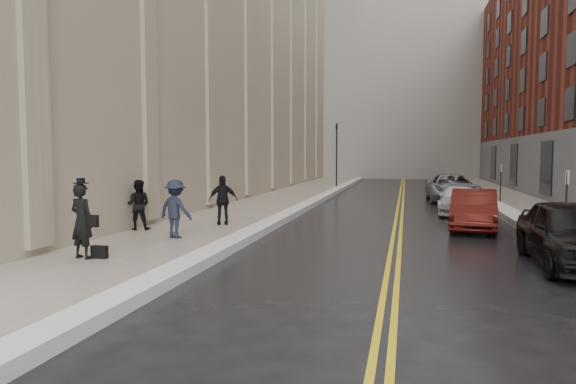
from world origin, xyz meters
The scene contains 19 objects.
ground centered at (0.00, 0.00, 0.00)m, with size 160.00×160.00×0.00m, color black.
sidewalk_left centered at (-4.50, 16.00, 0.07)m, with size 4.00×64.00×0.15m, color gray.
sidewalk_right centered at (9.00, 16.00, 0.07)m, with size 3.00×64.00×0.15m, color gray.
lane_stripe_a centered at (2.38, 16.00, 0.00)m, with size 0.12×64.00×0.01m, color gold.
lane_stripe_b centered at (2.62, 16.00, 0.00)m, with size 0.12×64.00×0.01m, color gold.
snow_ridge_left centered at (-2.20, 16.00, 0.13)m, with size 0.70×60.80×0.26m, color white.
snow_ridge_right centered at (7.15, 16.00, 0.15)m, with size 0.85×60.80×0.30m, color white.
tower_far_right centered at (14.00, 66.00, 22.00)m, with size 22.00×18.00×44.00m, color slate.
traffic_signal centered at (-2.60, 30.00, 3.08)m, with size 0.18×0.15×5.20m.
parking_sign_near centered at (7.90, 8.00, 1.36)m, with size 0.06×0.35×2.23m.
parking_sign_far centered at (7.90, 20.00, 1.36)m, with size 0.06×0.35×2.23m.
car_black centered at (6.74, 3.29, 0.82)m, with size 1.94×4.82×1.64m, color black.
car_maroon centered at (5.20, 9.34, 0.73)m, with size 1.55×4.44×1.46m, color #400F0B.
car_silver_near centered at (5.20, 14.51, 0.65)m, with size 1.83×4.50×1.30m, color #B3B5BC.
car_silver_far centered at (5.39, 20.91, 0.81)m, with size 2.68×5.80×1.61m, color gray.
pedestrian_main centered at (-5.07, 0.85, 1.09)m, with size 0.69×0.45×1.88m, color black.
pedestrian_a centered at (-6.20, 5.62, 1.01)m, with size 0.84×0.65×1.73m, color black.
pedestrian_b centered at (-4.18, 4.30, 1.06)m, with size 1.17×0.67×1.81m, color black.
pedestrian_c centered at (-3.79, 7.47, 1.06)m, with size 1.07×0.45×1.82m, color black.
Camera 1 is at (2.78, -10.33, 2.74)m, focal length 32.00 mm.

